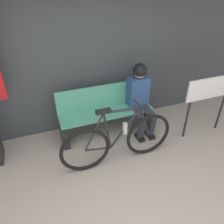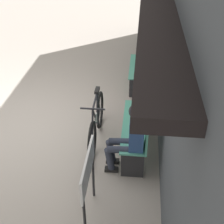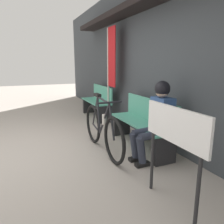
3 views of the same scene
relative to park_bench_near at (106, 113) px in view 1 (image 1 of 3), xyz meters
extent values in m
cube|color=#3D4247|center=(-0.42, 0.44, 1.20)|extent=(12.00, 0.12, 3.20)
cube|color=#51A88E|center=(0.00, -0.05, 0.04)|extent=(1.58, 0.42, 0.03)
cube|color=#51A88E|center=(0.00, 0.14, 0.26)|extent=(1.58, 0.03, 0.40)
cube|color=#232326|center=(-0.74, -0.05, -0.19)|extent=(0.10, 0.36, 0.43)
cube|color=#232326|center=(0.74, -0.05, -0.19)|extent=(0.10, 0.36, 0.43)
torus|color=black|center=(-0.55, -0.73, -0.05)|extent=(0.71, 0.05, 0.71)
torus|color=black|center=(0.43, -0.73, -0.05)|extent=(0.71, 0.05, 0.71)
cylinder|color=#232328|center=(-0.01, -0.73, 0.49)|extent=(0.53, 0.03, 0.07)
cylinder|color=#232328|center=(0.03, -0.73, 0.18)|extent=(0.46, 0.03, 0.60)
cylinder|color=#232328|center=(-0.23, -0.73, 0.20)|extent=(0.13, 0.03, 0.62)
cylinder|color=#232328|center=(-0.37, -0.73, -0.08)|extent=(0.38, 0.03, 0.09)
cylinder|color=#232328|center=(-0.42, -0.73, 0.23)|extent=(0.30, 0.02, 0.56)
cylinder|color=#232328|center=(0.34, -0.73, 0.21)|extent=(0.21, 0.03, 0.53)
cube|color=black|center=(-0.28, -0.73, 0.53)|extent=(0.20, 0.07, 0.05)
cylinder|color=#232328|center=(0.25, -0.73, 0.49)|extent=(0.03, 0.40, 0.03)
cylinder|color=beige|center=(0.03, -0.73, 0.18)|extent=(0.07, 0.07, 0.17)
cylinder|color=#2D3342|center=(0.48, -0.25, 0.05)|extent=(0.11, 0.40, 0.13)
cylinder|color=#2D3342|center=(0.48, -0.42, -0.15)|extent=(0.11, 0.17, 0.40)
cube|color=black|center=(0.48, -0.39, -0.38)|extent=(0.10, 0.22, 0.06)
cylinder|color=#2D3342|center=(0.68, -0.25, 0.05)|extent=(0.11, 0.40, 0.13)
cylinder|color=#2D3342|center=(0.68, -0.42, -0.15)|extent=(0.11, 0.17, 0.40)
cube|color=black|center=(0.68, -0.39, -0.38)|extent=(0.10, 0.22, 0.06)
cube|color=#2D4C84|center=(0.58, -0.01, 0.31)|extent=(0.34, 0.22, 0.51)
sphere|color=tan|center=(0.58, -0.03, 0.67)|extent=(0.20, 0.20, 0.20)
sphere|color=black|center=(0.58, -0.03, 0.70)|extent=(0.23, 0.23, 0.23)
cylinder|color=#232326|center=(1.22, -0.59, -0.05)|extent=(0.04, 0.04, 0.70)
cylinder|color=#232326|center=(1.93, -0.59, -0.05)|extent=(0.04, 0.04, 0.70)
cube|color=white|center=(1.58, -0.59, 0.48)|extent=(0.89, 0.03, 0.36)
camera|label=1|loc=(-1.00, -2.96, 2.02)|focal=35.00mm
camera|label=2|loc=(4.36, -0.02, 3.16)|focal=50.00mm
camera|label=3|loc=(3.20, -1.95, 1.07)|focal=35.00mm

